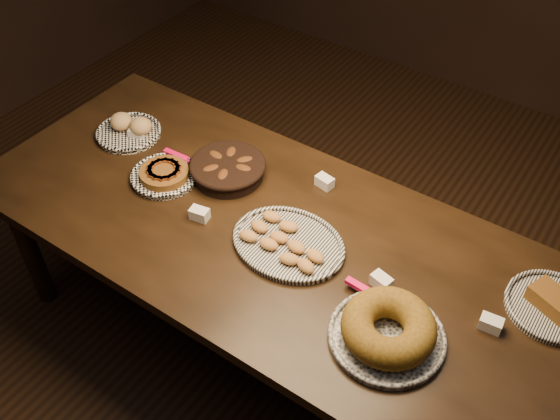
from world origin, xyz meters
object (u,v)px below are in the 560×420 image
Objects in this scene: buffet_table at (276,247)px; madeleine_platter at (287,243)px; bundt_cake_plate at (388,330)px; apple_tart_plate at (165,174)px.

buffet_table is 0.12m from madeleine_platter.
bundt_cake_plate reaches higher than buffet_table.
madeleine_platter is at bearing 0.70° from apple_tart_plate.
buffet_table is at bearing 139.33° from madeleine_platter.
apple_tart_plate is 0.77× the size of bundt_cake_plate.
madeleine_platter is (0.61, -0.03, -0.00)m from apple_tart_plate.
bundt_cake_plate is (0.55, -0.18, 0.12)m from buffet_table.
buffet_table is 7.79× the size of apple_tart_plate.
apple_tart_plate is at bearing 178.29° from bundt_cake_plate.
madeleine_platter is 0.50m from bundt_cake_plate.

